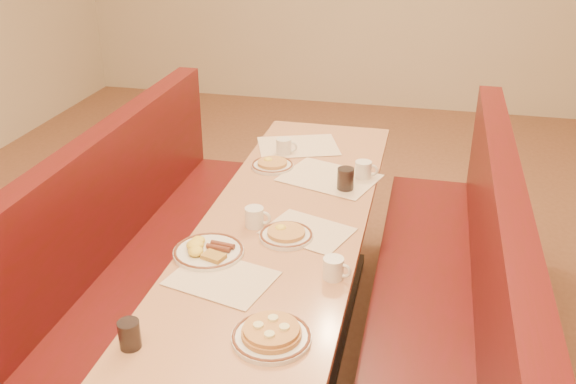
% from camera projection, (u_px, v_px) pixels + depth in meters
% --- Properties ---
extents(ground, '(8.00, 8.00, 0.00)m').
position_uv_depth(ground, '(284.00, 358.00, 3.10)').
color(ground, '#9E6647').
rests_on(ground, ground).
extents(diner_table, '(0.70, 2.50, 0.75)m').
position_uv_depth(diner_table, '(284.00, 293.00, 2.94)').
color(diner_table, black).
rests_on(diner_table, ground).
extents(booth_left, '(0.55, 2.50, 1.05)m').
position_uv_depth(booth_left, '(136.00, 276.00, 3.09)').
color(booth_left, '#4C3326').
rests_on(booth_left, ground).
extents(booth_right, '(0.55, 2.50, 1.05)m').
position_uv_depth(booth_right, '(447.00, 317.00, 2.80)').
color(booth_right, '#4C3326').
rests_on(booth_right, ground).
extents(placemat_near_left, '(0.42, 0.35, 0.00)m').
position_uv_depth(placemat_near_left, '(222.00, 278.00, 2.37)').
color(placemat_near_left, '#F6DDC1').
rests_on(placemat_near_left, diner_table).
extents(placemat_near_right, '(0.41, 0.36, 0.00)m').
position_uv_depth(placemat_near_right, '(308.00, 231.00, 2.69)').
color(placemat_near_right, '#F6DDC1').
rests_on(placemat_near_right, diner_table).
extents(placemat_far_left, '(0.51, 0.45, 0.00)m').
position_uv_depth(placemat_far_left, '(298.00, 146.00, 3.55)').
color(placemat_far_left, '#F6DDC1').
rests_on(placemat_far_left, diner_table).
extents(placemat_far_right, '(0.53, 0.46, 0.00)m').
position_uv_depth(placemat_far_right, '(329.00, 178.00, 3.17)').
color(placemat_far_right, '#F6DDC1').
rests_on(placemat_far_right, diner_table).
extents(pancake_plate, '(0.26, 0.26, 0.06)m').
position_uv_depth(pancake_plate, '(271.00, 335.00, 2.05)').
color(pancake_plate, white).
rests_on(pancake_plate, diner_table).
extents(eggs_plate, '(0.28, 0.28, 0.06)m').
position_uv_depth(eggs_plate, '(207.00, 251.00, 2.52)').
color(eggs_plate, white).
rests_on(eggs_plate, diner_table).
extents(extra_plate_mid, '(0.22, 0.22, 0.05)m').
position_uv_depth(extra_plate_mid, '(286.00, 234.00, 2.64)').
color(extra_plate_mid, white).
rests_on(extra_plate_mid, diner_table).
extents(extra_plate_far, '(0.22, 0.22, 0.04)m').
position_uv_depth(extra_plate_far, '(272.00, 165.00, 3.29)').
color(extra_plate_far, white).
rests_on(extra_plate_far, diner_table).
extents(coffee_mug_a, '(0.11, 0.08, 0.08)m').
position_uv_depth(coffee_mug_a, '(334.00, 268.00, 2.36)').
color(coffee_mug_a, white).
rests_on(coffee_mug_a, diner_table).
extents(coffee_mug_b, '(0.11, 0.08, 0.09)m').
position_uv_depth(coffee_mug_b, '(255.00, 217.00, 2.71)').
color(coffee_mug_b, white).
rests_on(coffee_mug_b, diner_table).
extents(coffee_mug_c, '(0.12, 0.08, 0.09)m').
position_uv_depth(coffee_mug_c, '(364.00, 170.00, 3.16)').
color(coffee_mug_c, white).
rests_on(coffee_mug_c, diner_table).
extents(coffee_mug_d, '(0.12, 0.08, 0.09)m').
position_uv_depth(coffee_mug_d, '(284.00, 146.00, 3.44)').
color(coffee_mug_d, white).
rests_on(coffee_mug_d, diner_table).
extents(soda_tumbler_near, '(0.07, 0.07, 0.10)m').
position_uv_depth(soda_tumbler_near, '(129.00, 335.00, 2.00)').
color(soda_tumbler_near, black).
rests_on(soda_tumbler_near, diner_table).
extents(soda_tumbler_mid, '(0.08, 0.08, 0.11)m').
position_uv_depth(soda_tumbler_mid, '(346.00, 179.00, 3.03)').
color(soda_tumbler_mid, black).
rests_on(soda_tumbler_mid, diner_table).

